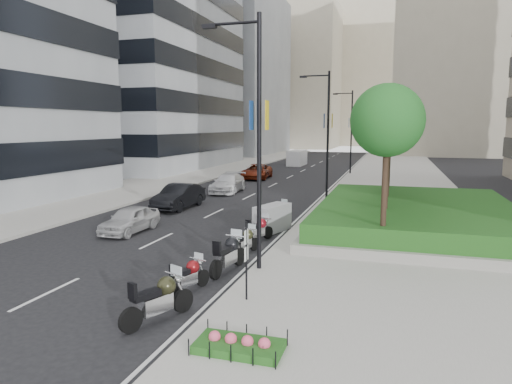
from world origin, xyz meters
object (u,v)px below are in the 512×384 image
at_px(lamp_post_1, 326,129).
at_px(motorcycle_3, 245,241).
at_px(motorcycle_1, 188,276).
at_px(motorcycle_5, 272,218).
at_px(lamp_post_0, 255,131).
at_px(car_b, 179,196).
at_px(delivery_van, 297,158).
at_px(car_d, 257,171).
at_px(motorcycle_6, 279,213).
at_px(car_a, 130,219).
at_px(car_c, 228,183).
at_px(lamp_post_2, 350,128).
at_px(parking_sign, 246,257).
at_px(motorcycle_4, 258,230).
at_px(motorcycle_2, 229,254).
at_px(motorcycle_0, 159,299).

relative_size(lamp_post_1, motorcycle_3, 4.61).
height_order(motorcycle_1, motorcycle_5, motorcycle_5).
height_order(lamp_post_0, lamp_post_1, same).
height_order(car_b, delivery_van, delivery_van).
bearing_deg(car_d, motorcycle_1, -81.56).
distance_m(motorcycle_1, motorcycle_6, 11.08).
height_order(motorcycle_5, car_a, motorcycle_5).
distance_m(lamp_post_1, car_b, 11.25).
bearing_deg(car_c, lamp_post_0, -71.28).
height_order(motorcycle_1, car_a, car_a).
bearing_deg(car_a, motorcycle_3, -15.63).
distance_m(lamp_post_1, lamp_post_2, 18.00).
bearing_deg(motorcycle_1, car_b, 44.94).
height_order(car_a, car_c, car_c).
bearing_deg(motorcycle_1, car_c, 34.56).
relative_size(lamp_post_2, delivery_van, 1.87).
relative_size(parking_sign, motorcycle_6, 1.25).
height_order(motorcycle_4, motorcycle_5, motorcycle_5).
xyz_separation_m(lamp_post_0, car_d, (-8.48, 28.39, -4.34)).
bearing_deg(parking_sign, car_d, 106.22).
relative_size(lamp_post_2, motorcycle_5, 3.74).
relative_size(lamp_post_0, motorcycle_4, 4.49).
relative_size(motorcycle_1, car_a, 0.51).
xyz_separation_m(motorcycle_5, motorcycle_6, (-0.23, 2.20, -0.11)).
xyz_separation_m(motorcycle_6, car_c, (-6.70, 10.13, 0.17)).
bearing_deg(lamp_post_0, motorcycle_3, 117.05).
bearing_deg(parking_sign, motorcycle_2, 119.83).
xyz_separation_m(lamp_post_1, motorcycle_2, (-0.91, -17.26, -4.41)).
bearing_deg(motorcycle_5, lamp_post_1, 12.65).
relative_size(motorcycle_2, delivery_van, 0.51).
xyz_separation_m(motorcycle_2, car_a, (-6.86, 4.42, -0.01)).
bearing_deg(motorcycle_4, parking_sign, -143.92).
height_order(parking_sign, car_b, parking_sign).
xyz_separation_m(lamp_post_2, car_a, (-7.77, -30.84, -4.42)).
height_order(motorcycle_3, car_d, car_d).
height_order(motorcycle_0, car_a, car_a).
distance_m(lamp_post_1, delivery_van, 29.30).
bearing_deg(lamp_post_2, parking_sign, -89.01).
xyz_separation_m(lamp_post_0, motorcycle_3, (-1.06, 2.08, -4.53)).
distance_m(motorcycle_4, car_b, 9.95).
bearing_deg(delivery_van, parking_sign, -78.49).
relative_size(parking_sign, car_d, 0.48).
distance_m(motorcycle_2, car_c, 20.16).
xyz_separation_m(motorcycle_1, motorcycle_4, (0.31, 6.75, 0.03)).
bearing_deg(motorcycle_1, motorcycle_2, 5.18).
bearing_deg(lamp_post_2, car_c, -115.89).
xyz_separation_m(lamp_post_1, motorcycle_5, (-1.02, -10.70, -4.39)).
xyz_separation_m(car_c, car_d, (-0.53, 9.76, -0.00)).
bearing_deg(car_c, car_b, -97.99).
height_order(lamp_post_0, lamp_post_2, same).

